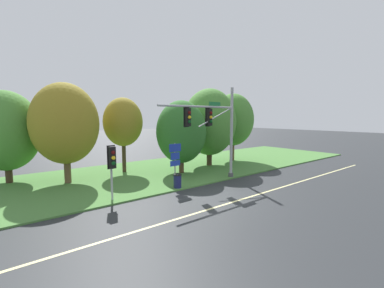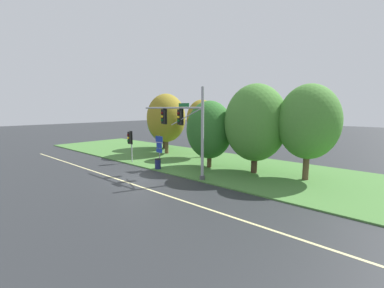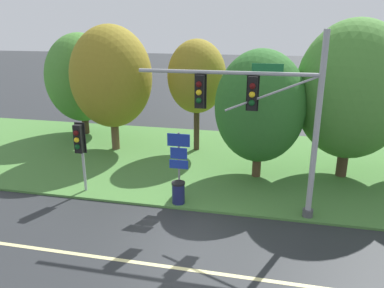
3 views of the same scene
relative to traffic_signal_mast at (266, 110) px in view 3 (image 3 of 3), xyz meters
The scene contains 12 objects.
ground_plane 5.64m from the traffic_signal_mast, 129.61° to the right, with size 160.00×160.00×0.00m, color #282B2D.
lane_stripe 6.33m from the traffic_signal_mast, 120.30° to the right, with size 36.00×0.16×0.01m, color beige.
grass_verge 7.20m from the traffic_signal_mast, 113.99° to the left, with size 48.00×11.50×0.10m, color #477A38.
traffic_signal_mast is the anchor object (origin of this frame).
pedestrian_signal_near_kerb 7.91m from the traffic_signal_mast, behind, with size 0.46×0.55×3.14m.
route_sign_post 3.99m from the traffic_signal_mast, behind, with size 0.93×0.08×2.98m.
tree_nearest_road 14.83m from the traffic_signal_mast, 144.27° to the left, with size 4.54×4.54×6.58m.
tree_left_of_mast 10.61m from the traffic_signal_mast, 145.34° to the left, with size 4.57×4.57×7.10m.
tree_behind_signpost 8.03m from the traffic_signal_mast, 120.08° to the left, with size 3.28×3.28×6.33m.
tree_mid_verge 3.72m from the traffic_signal_mast, 95.44° to the left, with size 4.19×4.19×6.08m.
tree_tall_centre 5.90m from the traffic_signal_mast, 51.07° to the left, with size 5.09×5.09×7.39m.
trash_bin 4.94m from the traffic_signal_mast, behind, with size 0.56×0.56×0.93m.
Camera 3 is at (2.65, -10.69, 7.24)m, focal length 35.00 mm.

